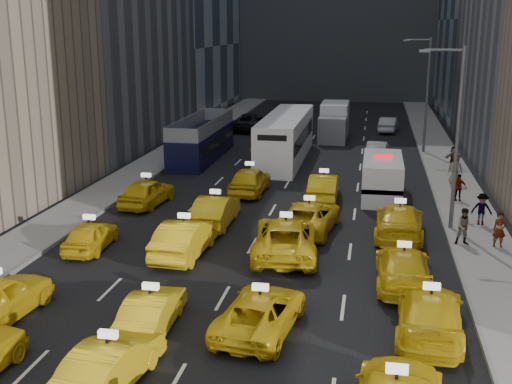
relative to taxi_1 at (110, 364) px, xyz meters
The scene contains 36 objects.
ground 4.85m from the taxi_1, 68.99° to the left, with size 160.00×160.00×0.00m, color black.
sidewalk_west 30.76m from the taxi_1, 106.59° to the left, with size 3.00×90.00×0.15m, color gray.
sidewalk_east 31.91m from the taxi_1, 67.48° to the left, with size 3.00×90.00×0.15m, color gray.
curb_west 30.38m from the taxi_1, 103.97° to the left, with size 0.15×90.00×0.18m, color slate.
curb_east 31.39m from the taxi_1, 69.93° to the left, with size 0.15×90.00×0.18m, color slate.
streetlight_near 20.20m from the taxi_1, 56.51° to the left, with size 2.15×0.22×9.00m.
streetlight_far 38.30m from the taxi_1, 73.36° to the left, with size 2.15×0.22×9.00m.
taxi_1 is the anchor object (origin of this frame).
taxi_5 3.61m from the taxi_1, 90.59° to the left, with size 1.40×4.03×1.33m, color gold.
taxi_6 5.47m from the taxi_1, 49.21° to the left, with size 2.24×4.86×1.35m, color gold.
taxi_7 10.31m from the taxi_1, 28.01° to the left, with size 2.12×5.21×1.51m, color gold.
taxi_8 11.92m from the taxi_1, 117.05° to the left, with size 1.57×3.90×1.33m, color gold.
taxi_9 10.71m from the taxi_1, 95.29° to the left, with size 1.72×4.93×1.62m, color gold.
taxi_10 12.03m from the taxi_1, 73.50° to the left, with size 2.74×5.95×1.65m, color gold.
taxi_11 12.28m from the taxi_1, 46.84° to the left, with size 2.08×5.12×1.49m, color gold.
taxi_12 18.91m from the taxi_1, 106.69° to the left, with size 1.82×4.53×1.54m, color gold.
taxi_13 15.26m from the taxi_1, 92.69° to the left, with size 1.64×4.70×1.55m, color gold.
taxi_14 15.69m from the taxi_1, 74.94° to the left, with size 2.45×5.31×1.48m, color gold.
taxi_15 17.17m from the taxi_1, 60.56° to the left, with size 2.24×5.52×1.60m, color gold.
taxi_16 21.78m from the taxi_1, 90.55° to the left, with size 1.93×4.80×1.64m, color gold.
taxi_17 21.60m from the taxi_1, 78.48° to the left, with size 1.61×4.61×1.52m, color gold.
nypd_van 23.65m from the taxi_1, 71.10° to the left, with size 2.55×6.01×2.54m.
double_decker 31.67m from the taxi_1, 100.39° to the left, with size 3.54×10.99×3.14m.
city_bus 32.00m from the taxi_1, 88.97° to the left, with size 4.33×13.49×3.42m.
box_truck 42.04m from the taxi_1, 85.14° to the left, with size 3.14×7.11×3.15m.
misc_car_0 34.46m from the taxi_1, 77.63° to the left, with size 1.45×4.16×1.37m, color #B2B6BA.
misc_car_1 45.34m from the taxi_1, 95.86° to the left, with size 2.76×5.98×1.66m, color black.
misc_car_2 52.45m from the taxi_1, 86.39° to the left, with size 1.98×4.88×1.42m, color gray.
misc_car_3 48.60m from the taxi_1, 91.50° to the left, with size 1.90×4.73×1.61m, color black.
misc_car_4 47.33m from the taxi_1, 79.77° to the left, with size 1.52×4.36×1.44m, color #9FA1A7.
pedestrian_0 18.93m from the taxi_1, 47.31° to the left, with size 0.60×0.39×1.64m, color gray.
pedestrian_1 18.00m from the taxi_1, 50.96° to the left, with size 0.83×0.46×1.71m, color gray.
pedestrian_2 21.34m from the taxi_1, 53.94° to the left, with size 1.05×0.43×1.63m, color gray.
pedestrian_3 24.85m from the taxi_1, 61.27° to the left, with size 0.91×0.41×1.55m, color gray.
pedestrian_4 28.66m from the taxi_1, 64.75° to the left, with size 0.92×0.50×1.88m, color gray.
pedestrian_5 32.96m from the taxi_1, 67.49° to the left, with size 1.46×0.42×1.57m, color gray.
Camera 1 is at (5.27, -19.69, 9.98)m, focal length 45.00 mm.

